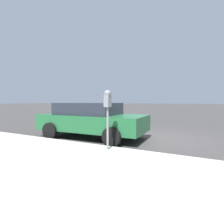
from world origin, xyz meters
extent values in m
plane|color=#3D3A3A|center=(0.00, 0.00, 0.00)|extent=(220.00, 220.00, 0.00)
cube|color=#BCB7AD|center=(-5.12, 0.00, 0.06)|extent=(5.84, 56.00, 0.12)
cylinder|color=gray|center=(-2.56, 0.77, 0.71)|extent=(0.06, 0.06, 1.17)
cube|color=gray|center=(-2.56, 0.77, 1.46)|extent=(0.20, 0.14, 0.34)
sphere|color=gray|center=(-2.56, 0.77, 1.67)|extent=(0.19, 0.19, 0.19)
cube|color=gold|center=(-2.45, 0.77, 1.42)|extent=(0.01, 0.11, 0.12)
cube|color=black|center=(-2.45, 0.77, 1.54)|extent=(0.01, 0.10, 0.08)
cube|color=#1E5B33|center=(-0.96, 2.33, 0.62)|extent=(1.92, 4.25, 0.61)
cube|color=#232833|center=(-0.96, 2.50, 1.16)|extent=(1.66, 2.39, 0.46)
cylinder|color=black|center=(-0.01, 1.05, 0.32)|extent=(0.24, 0.65, 0.64)
cylinder|color=black|center=(-1.84, 1.01, 0.32)|extent=(0.24, 0.65, 0.64)
cylinder|color=black|center=(-0.08, 3.66, 0.32)|extent=(0.24, 0.65, 0.64)
cylinder|color=black|center=(-1.90, 3.61, 0.32)|extent=(0.24, 0.65, 0.64)
camera|label=1|loc=(-6.75, -1.48, 1.45)|focal=28.00mm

